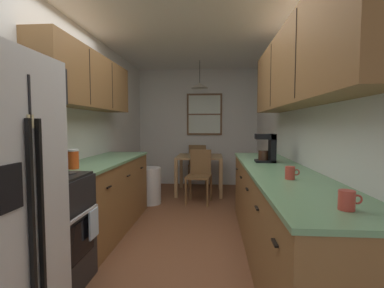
{
  "coord_description": "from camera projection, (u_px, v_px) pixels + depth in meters",
  "views": [
    {
      "loc": [
        0.36,
        -2.63,
        1.32
      ],
      "look_at": [
        0.04,
        1.45,
        1.05
      ],
      "focal_mm": 26.32,
      "sensor_mm": 36.0,
      "label": 1
    }
  ],
  "objects": [
    {
      "name": "ground_plane",
      "position": [
        186.0,
        225.0,
        3.73
      ],
      "size": [
        12.0,
        12.0,
        0.0
      ],
      "primitive_type": "plane",
      "color": "brown"
    },
    {
      "name": "wall_left",
      "position": [
        85.0,
        129.0,
        3.75
      ],
      "size": [
        0.1,
        9.0,
        2.55
      ],
      "primitive_type": "cube",
      "color": "silver",
      "rests_on": "ground"
    },
    {
      "name": "wall_right",
      "position": [
        292.0,
        129.0,
        3.54
      ],
      "size": [
        0.1,
        9.0,
        2.55
      ],
      "primitive_type": "cube",
      "color": "silver",
      "rests_on": "ground"
    },
    {
      "name": "wall_back",
      "position": [
        198.0,
        127.0,
        6.28
      ],
      "size": [
        4.4,
        0.1,
        2.55
      ],
      "primitive_type": "cube",
      "color": "silver",
      "rests_on": "ground"
    },
    {
      "name": "ceiling_slab",
      "position": [
        186.0,
        25.0,
        3.56
      ],
      "size": [
        4.4,
        9.0,
        0.08
      ],
      "primitive_type": "cube",
      "color": "white"
    },
    {
      "name": "stove_range",
      "position": [
        42.0,
        232.0,
        2.24
      ],
      "size": [
        0.66,
        0.61,
        1.1
      ],
      "color": "black",
      "rests_on": "ground"
    },
    {
      "name": "microwave_over_range",
      "position": [
        23.0,
        82.0,
        2.17
      ],
      "size": [
        0.39,
        0.63,
        0.31
      ],
      "color": "black"
    },
    {
      "name": "counter_left",
      "position": [
        105.0,
        195.0,
        3.52
      ],
      "size": [
        0.64,
        1.96,
        0.9
      ],
      "color": "brown",
      "rests_on": "ground"
    },
    {
      "name": "upper_cabinets_left",
      "position": [
        89.0,
        82.0,
        3.39
      ],
      "size": [
        0.33,
        2.04,
        0.64
      ],
      "color": "brown"
    },
    {
      "name": "counter_right",
      "position": [
        279.0,
        215.0,
        2.74
      ],
      "size": [
        0.64,
        3.17,
        0.9
      ],
      "color": "brown",
      "rests_on": "ground"
    },
    {
      "name": "upper_cabinets_right",
      "position": [
        299.0,
        66.0,
        2.58
      ],
      "size": [
        0.33,
        2.85,
        0.73
      ],
      "color": "brown"
    },
    {
      "name": "dining_table",
      "position": [
        200.0,
        161.0,
        5.47
      ],
      "size": [
        0.87,
        0.87,
        0.73
      ],
      "color": "#A87F51",
      "rests_on": "ground"
    },
    {
      "name": "dining_chair_near",
      "position": [
        199.0,
        173.0,
        4.83
      ],
      "size": [
        0.45,
        0.45,
        0.9
      ],
      "color": "brown",
      "rests_on": "ground"
    },
    {
      "name": "dining_chair_far",
      "position": [
        198.0,
        163.0,
        6.12
      ],
      "size": [
        0.41,
        0.41,
        0.9
      ],
      "color": "brown",
      "rests_on": "ground"
    },
    {
      "name": "pendant_light",
      "position": [
        200.0,
        85.0,
        5.37
      ],
      "size": [
        0.32,
        0.32,
        0.52
      ],
      "color": "black"
    },
    {
      "name": "back_window",
      "position": [
        204.0,
        114.0,
        6.18
      ],
      "size": [
        0.77,
        0.05,
        0.91
      ],
      "color": "brown"
    },
    {
      "name": "trash_bin",
      "position": [
        150.0,
        186.0,
        4.73
      ],
      "size": [
        0.35,
        0.35,
        0.62
      ],
      "primitive_type": "cylinder",
      "color": "silver",
      "rests_on": "ground"
    },
    {
      "name": "storage_canister",
      "position": [
        73.0,
        159.0,
        2.73
      ],
      "size": [
        0.11,
        0.11,
        0.19
      ],
      "color": "#D84C19",
      "rests_on": "counter_left"
    },
    {
      "name": "dish_towel",
      "position": [
        94.0,
        223.0,
        2.36
      ],
      "size": [
        0.02,
        0.16,
        0.24
      ],
      "primitive_type": "cube",
      "color": "silver"
    },
    {
      "name": "coffee_maker",
      "position": [
        268.0,
        147.0,
        3.22
      ],
      "size": [
        0.22,
        0.18,
        0.32
      ],
      "color": "black",
      "rests_on": "counter_right"
    },
    {
      "name": "mug_by_coffeemaker",
      "position": [
        347.0,
        200.0,
        1.4
      ],
      "size": [
        0.12,
        0.08,
        0.1
      ],
      "color": "#BF3F33",
      "rests_on": "counter_right"
    },
    {
      "name": "mug_spare",
      "position": [
        290.0,
        173.0,
        2.2
      ],
      "size": [
        0.11,
        0.08,
        0.1
      ],
      "color": "#BF3F33",
      "rests_on": "counter_right"
    },
    {
      "name": "table_serving_bowl",
      "position": [
        203.0,
        155.0,
        5.37
      ],
      "size": [
        0.2,
        0.2,
        0.06
      ],
      "primitive_type": "cylinder",
      "color": "#4C7299",
      "rests_on": "dining_table"
    }
  ]
}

